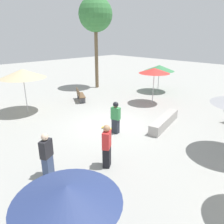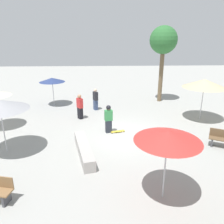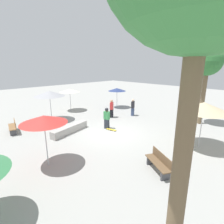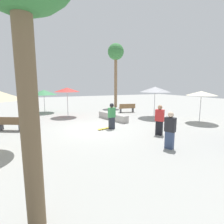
% 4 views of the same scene
% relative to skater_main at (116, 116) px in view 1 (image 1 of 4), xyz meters
% --- Properties ---
extents(ground_plane, '(60.00, 60.00, 0.00)m').
position_rel_skater_main_xyz_m(ground_plane, '(-0.81, 0.39, -0.86)').
color(ground_plane, '#9E9E99').
extents(skater_main, '(0.47, 0.33, 1.59)m').
position_rel_skater_main_xyz_m(skater_main, '(0.00, 0.00, 0.00)').
color(skater_main, '#282D38').
rests_on(skater_main, ground_plane).
extents(skateboard, '(0.82, 0.39, 0.07)m').
position_rel_skater_main_xyz_m(skateboard, '(-0.51, 0.04, -0.80)').
color(skateboard, gold).
rests_on(skateboard, ground_plane).
extents(concrete_ledge, '(1.19, 3.10, 0.51)m').
position_rel_skater_main_xyz_m(concrete_ledge, '(1.19, 2.42, -0.60)').
color(concrete_ledge, '#A8A39E').
rests_on(concrete_ledge, ground_plane).
extents(bench_far, '(1.62, 1.15, 0.85)m').
position_rel_skater_main_xyz_m(bench_far, '(-5.63, 2.06, -0.43)').
color(bench_far, '#47474C').
rests_on(bench_far, ground_plane).
extents(shade_umbrella_red, '(2.09, 2.09, 2.45)m').
position_rel_skater_main_xyz_m(shade_umbrella_red, '(-1.66, 5.34, 1.41)').
color(shade_umbrella_red, '#B7B7BC').
rests_on(shade_umbrella_red, ground_plane).
extents(shade_umbrella_tan, '(2.66, 2.66, 2.65)m').
position_rel_skater_main_xyz_m(shade_umbrella_tan, '(-5.97, -1.74, 1.53)').
color(shade_umbrella_tan, '#B7B7BC').
rests_on(shade_umbrella_tan, ground_plane).
extents(shade_umbrella_green, '(2.43, 2.43, 2.20)m').
position_rel_skater_main_xyz_m(shade_umbrella_green, '(-3.30, 8.41, 1.10)').
color(shade_umbrella_green, '#B7B7BC').
rests_on(shade_umbrella_green, ground_plane).
extents(shade_umbrella_navy, '(1.94, 1.94, 2.16)m').
position_rel_skater_main_xyz_m(shade_umbrella_navy, '(4.14, -5.37, 1.14)').
color(shade_umbrella_navy, '#B7B7BC').
rests_on(shade_umbrella_navy, ground_plane).
extents(palm_tree_far_back, '(2.79, 2.79, 7.50)m').
position_rel_skater_main_xyz_m(palm_tree_far_back, '(-8.06, 5.74, 5.17)').
color(palm_tree_far_back, brown).
rests_on(palm_tree_far_back, ground_plane).
extents(bystander_watching, '(0.41, 0.50, 1.59)m').
position_rel_skater_main_xyz_m(bystander_watching, '(0.84, -4.07, -0.06)').
color(bystander_watching, '#38476B').
rests_on(bystander_watching, ground_plane).
extents(bystander_far, '(0.46, 0.51, 1.63)m').
position_rel_skater_main_xyz_m(bystander_far, '(1.79, -2.25, -0.04)').
color(bystander_far, black).
rests_on(bystander_far, ground_plane).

